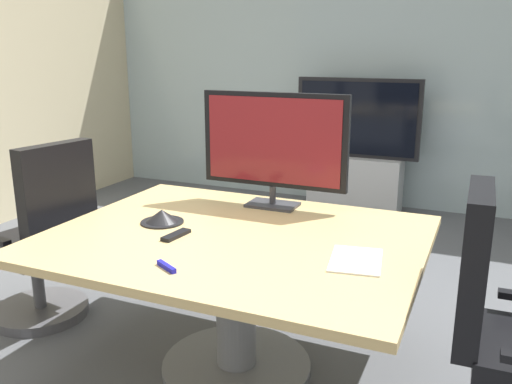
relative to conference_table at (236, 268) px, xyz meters
name	(u,v)px	position (x,y,z in m)	size (l,w,h in m)	color
ground_plane	(246,348)	(-0.03, 0.18, -0.55)	(7.32, 7.32, 0.00)	#515459
wall_back_glass_partition	(376,75)	(-0.03, 3.34, 0.77)	(6.08, 0.10, 2.64)	#9EB2B7
conference_table	(236,268)	(0.00, 0.00, 0.00)	(1.76, 1.39, 0.72)	tan
office_chair_left	(44,248)	(-1.24, 0.01, -0.09)	(0.63, 0.61, 1.09)	#4C4C51
tv_monitor	(274,143)	(-0.01, 0.53, 0.53)	(0.84, 0.18, 0.64)	#333338
wall_display_unit	(356,167)	(-0.12, 2.99, -0.11)	(1.20, 0.36, 1.31)	#B7BABC
conference_phone	(162,217)	(-0.42, 0.01, 0.20)	(0.22, 0.22, 0.07)	black
remote_control	(176,235)	(-0.24, -0.14, 0.18)	(0.05, 0.17, 0.02)	black
whiteboard_marker	(166,267)	(-0.07, -0.49, 0.18)	(0.13, 0.02, 0.02)	#1919A5
paper_notepad	(356,260)	(0.61, -0.10, 0.18)	(0.21, 0.30, 0.01)	white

